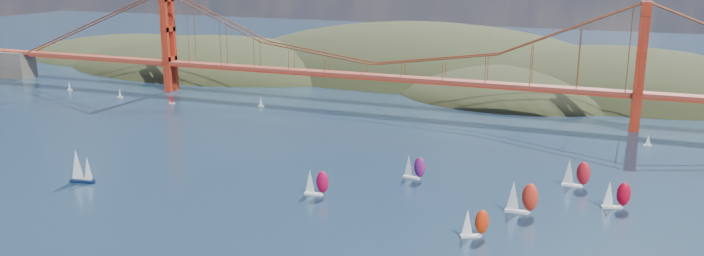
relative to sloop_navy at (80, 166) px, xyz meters
name	(u,v)px	position (x,y,z in m)	size (l,w,h in m)	color
ground	(137,247)	(51.40, -35.92, -5.57)	(1200.00, 1200.00, 0.00)	black
headlands	(498,101)	(96.35, 242.37, -18.02)	(725.00, 225.00, 96.00)	black
bridge	(371,43)	(49.66, 144.08, 26.67)	(552.00, 12.00, 55.00)	maroon
sloop_navy	(80,166)	(0.00, 0.00, 0.00)	(8.43, 5.28, 12.61)	black
racer_0	(316,182)	(77.92, 17.63, -1.22)	(8.10, 3.52, 9.20)	white
racer_1	(474,223)	(131.19, 3.12, -1.43)	(7.81, 5.56, 8.77)	silver
racer_2	(521,197)	(140.20, 25.60, -0.50)	(9.27, 3.72, 10.72)	silver
racer_3	(576,173)	(153.28, 56.36, -0.84)	(8.73, 3.60, 10.00)	white
racer_4	(616,194)	(165.92, 40.10, -1.16)	(8.33, 4.78, 9.34)	silver
racer_rwb	(414,167)	(101.86, 44.68, -1.28)	(8.05, 3.87, 9.08)	silver
distant_boat_0	(69,86)	(-122.27, 123.58, -3.16)	(3.00, 2.00, 4.70)	silver
distant_boat_1	(120,93)	(-82.42, 117.71, -3.16)	(3.00, 2.00, 4.70)	silver
distant_boat_2	(172,99)	(-47.46, 115.13, -3.16)	(3.00, 2.00, 4.70)	silver
distant_boat_3	(261,102)	(-1.92, 125.78, -3.16)	(3.00, 2.00, 4.70)	silver
distant_boat_4	(648,140)	(176.44, 118.56, -3.16)	(3.00, 2.00, 4.70)	silver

